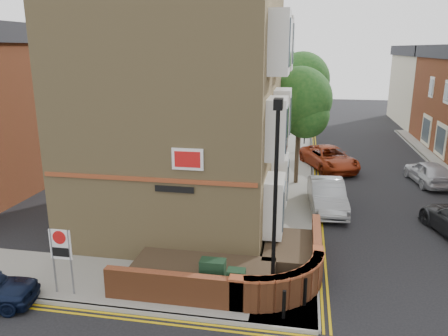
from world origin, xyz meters
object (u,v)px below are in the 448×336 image
lamppost (275,204)px  zone_sign (61,250)px  silver_car_near (327,195)px  utility_cabinet_large (213,277)px

lamppost → zone_sign: bearing=-173.9°
silver_car_near → zone_sign: bearing=-136.5°
lamppost → silver_car_near: (2.00, 8.84, -2.59)m
utility_cabinet_large → silver_car_near: size_ratio=0.26×
zone_sign → silver_car_near: zone_sign is taller
zone_sign → silver_car_near: 12.87m
lamppost → utility_cabinet_large: size_ratio=5.25×
zone_sign → silver_car_near: (8.60, 9.54, -0.89)m
utility_cabinet_large → silver_car_near: 9.57m
zone_sign → utility_cabinet_large: bearing=9.7°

